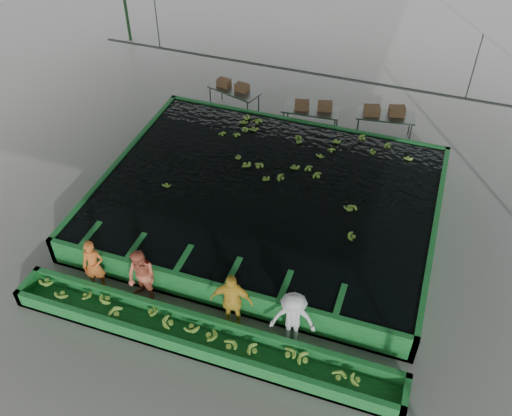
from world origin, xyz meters
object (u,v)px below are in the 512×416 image
(worker_b, at_px, (142,277))
(box_stack_right, at_px, (384,114))
(packing_table_right, at_px, (384,126))
(box_stack_left, at_px, (233,88))
(worker_a, at_px, (94,266))
(packing_table_mid, at_px, (310,120))
(flotation_tank, at_px, (267,201))
(box_stack_mid, at_px, (313,109))
(worker_c, at_px, (231,301))
(worker_d, at_px, (293,319))
(sorting_trough, at_px, (201,337))
(packing_table_left, at_px, (234,100))

(worker_b, distance_m, box_stack_right, 10.54)
(packing_table_right, relative_size, box_stack_left, 1.61)
(worker_b, bearing_deg, worker_a, -164.39)
(packing_table_mid, bearing_deg, box_stack_left, 171.18)
(flotation_tank, distance_m, box_stack_mid, 4.76)
(flotation_tank, xyz_separation_m, box_stack_left, (-3.06, 5.18, 0.46))
(worker_c, bearing_deg, box_stack_left, 100.74)
(worker_b, bearing_deg, packing_table_right, 79.71)
(flotation_tank, bearing_deg, worker_c, -83.27)
(worker_d, bearing_deg, sorting_trough, -170.10)
(packing_table_mid, xyz_separation_m, box_stack_right, (2.50, 0.52, 0.46))
(box_stack_mid, relative_size, box_stack_right, 0.93)
(packing_table_mid, relative_size, packing_table_right, 1.00)
(worker_d, bearing_deg, box_stack_right, 75.49)
(sorting_trough, bearing_deg, worker_b, 157.47)
(worker_d, height_order, packing_table_left, worker_d)
(sorting_trough, relative_size, worker_a, 6.28)
(worker_a, relative_size, worker_d, 0.94)
(sorting_trough, xyz_separation_m, worker_a, (-3.34, 0.80, 0.55))
(worker_b, xyz_separation_m, box_stack_left, (-1.13, 9.48, 0.04))
(worker_d, xyz_separation_m, box_stack_right, (0.54, 9.51, 0.08))
(packing_table_right, bearing_deg, worker_a, -122.39)
(flotation_tank, bearing_deg, sorting_trough, -90.00)
(worker_d, bearing_deg, box_stack_mid, 90.61)
(worker_b, relative_size, worker_d, 1.01)
(worker_d, xyz_separation_m, box_stack_left, (-5.13, 9.48, 0.06))
(worker_c, xyz_separation_m, box_stack_left, (-3.57, 9.48, 0.01))
(worker_a, height_order, box_stack_mid, worker_a)
(packing_table_left, distance_m, packing_table_mid, 3.14)
(flotation_tank, distance_m, worker_a, 5.46)
(flotation_tank, relative_size, packing_table_left, 5.03)
(flotation_tank, bearing_deg, packing_table_mid, 88.63)
(worker_a, distance_m, box_stack_mid, 9.69)
(box_stack_mid, bearing_deg, worker_b, -103.09)
(box_stack_left, bearing_deg, sorting_trough, -73.44)
(sorting_trough, relative_size, box_stack_mid, 7.55)
(worker_d, relative_size, packing_table_right, 0.84)
(box_stack_right, bearing_deg, worker_a, -122.04)
(worker_c, distance_m, packing_table_right, 9.75)
(packing_table_left, bearing_deg, worker_d, -61.74)
(worker_a, bearing_deg, worker_b, -17.20)
(flotation_tank, xyz_separation_m, packing_table_mid, (0.11, 4.69, 0.01))
(box_stack_left, bearing_deg, packing_table_mid, -8.82)
(sorting_trough, bearing_deg, flotation_tank, 90.00)
(packing_table_mid, distance_m, packing_table_right, 2.62)
(sorting_trough, distance_m, box_stack_left, 10.75)
(sorting_trough, bearing_deg, worker_a, 166.53)
(box_stack_left, bearing_deg, box_stack_mid, -7.94)
(box_stack_mid, bearing_deg, sorting_trough, -90.99)
(flotation_tank, xyz_separation_m, box_stack_right, (2.61, 5.21, 0.48))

